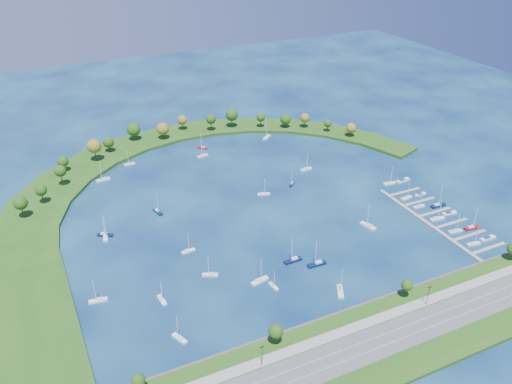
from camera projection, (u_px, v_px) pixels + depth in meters
name	position (u px, v px, depth m)	size (l,w,h in m)	color
ground	(252.00, 203.00, 312.90)	(700.00, 700.00, 0.00)	#081946
south_shoreline	(381.00, 339.00, 215.60)	(420.00, 43.10, 11.60)	#1D4F15
breakwater	(152.00, 183.00, 333.31)	(286.74, 247.64, 2.00)	#1D4F15
breakwater_trees	(177.00, 135.00, 375.26)	(236.21, 90.78, 15.56)	#382314
harbor_tower	(165.00, 130.00, 398.89)	(2.60, 2.60, 4.60)	gray
dock_system	(437.00, 219.00, 296.88)	(24.28, 82.00, 1.60)	gray
moored_boat_0	(306.00, 169.00, 350.89)	(7.95, 2.65, 11.52)	white
moored_boat_1	(260.00, 280.00, 248.89)	(9.32, 4.35, 13.22)	white
moored_boat_2	(317.00, 264.00, 260.15)	(9.76, 3.00, 14.23)	#09163C
moored_boat_3	(202.00, 147.00, 380.41)	(7.13, 7.21, 11.65)	maroon
moored_boat_4	(158.00, 211.00, 303.38)	(3.95, 8.55, 12.13)	#09163C
moored_boat_5	(293.00, 260.00, 262.83)	(9.50, 3.05, 13.80)	#09163C
moored_boat_6	(103.00, 179.00, 337.66)	(8.96, 3.30, 12.88)	white
moored_boat_7	(292.00, 184.00, 332.70)	(6.02, 6.36, 10.07)	#09163C
moored_boat_8	(210.00, 274.00, 252.99)	(7.72, 5.34, 11.14)	white
moored_boat_9	(98.00, 300.00, 236.88)	(8.34, 3.38, 11.91)	white
moored_boat_10	(267.00, 137.00, 397.11)	(8.73, 7.49, 13.29)	white
moored_boat_11	(203.00, 155.00, 368.80)	(8.28, 3.87, 11.75)	white
moored_boat_12	(340.00, 291.00, 242.35)	(6.49, 9.22, 13.35)	white
moored_boat_13	(105.00, 234.00, 282.68)	(8.47, 6.37, 12.42)	#09163C
moored_boat_14	(188.00, 250.00, 269.97)	(7.39, 2.80, 10.60)	white
moored_boat_15	(130.00, 164.00, 357.55)	(7.25, 2.19, 10.59)	white
moored_boat_16	(105.00, 236.00, 281.17)	(3.98, 8.66, 12.28)	white
moored_boat_17	(162.00, 299.00, 237.25)	(2.65, 7.60, 10.97)	white
moored_boat_18	(368.00, 225.00, 290.30)	(4.95, 9.85, 13.94)	white
moored_boat_19	(180.00, 338.00, 216.57)	(4.95, 7.87, 11.23)	white
moored_boat_20	(273.00, 285.00, 245.77)	(2.48, 6.56, 9.42)	white
moored_boat_21	(264.00, 194.00, 321.55)	(7.80, 4.21, 11.05)	white
docked_boat_0	(474.00, 243.00, 275.55)	(7.70, 3.10, 11.00)	white
docked_boat_1	(488.00, 238.00, 279.99)	(9.19, 2.73, 1.87)	white
docked_boat_2	(455.00, 231.00, 285.87)	(7.96, 3.16, 11.38)	white
docked_boat_3	(472.00, 227.00, 288.63)	(9.26, 3.38, 13.32)	maroon
docked_boat_4	(437.00, 218.00, 296.78)	(8.76, 3.29, 12.57)	white
docked_boat_5	(449.00, 213.00, 302.14)	(8.97, 3.36, 1.79)	white
docked_boat_6	(419.00, 206.00, 308.69)	(7.24, 2.32, 10.52)	white
docked_boat_7	(438.00, 205.00, 309.37)	(9.50, 2.77, 13.92)	#09163C
docked_boat_8	(407.00, 197.00, 317.42)	(7.76, 2.78, 11.17)	white
docked_boat_9	(420.00, 194.00, 321.54)	(7.49, 2.12, 1.53)	white
docked_boat_10	(389.00, 183.00, 333.51)	(8.16, 3.07, 11.71)	white
docked_boat_11	(403.00, 180.00, 336.79)	(10.27, 3.94, 2.04)	white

